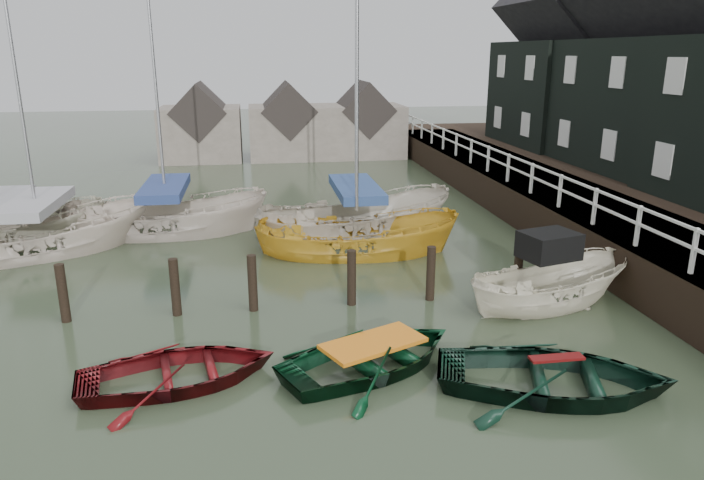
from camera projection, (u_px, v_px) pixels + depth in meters
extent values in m
plane|color=#293320|center=(315.00, 365.00, 12.52)|extent=(120.00, 120.00, 0.00)
cube|color=black|center=(546.00, 183.00, 22.98)|extent=(3.00, 32.00, 0.20)
cube|color=silver|center=(509.00, 155.00, 22.46)|extent=(0.06, 32.00, 0.06)
cube|color=silver|center=(508.00, 166.00, 22.57)|extent=(0.06, 32.00, 0.06)
cube|color=black|center=(677.00, 214.00, 24.20)|extent=(14.00, 38.00, 1.50)
cube|color=black|center=(659.00, 104.00, 24.94)|extent=(6.00, 7.00, 5.00)
cube|color=black|center=(573.00, 93.00, 31.56)|extent=(6.40, 7.00, 5.00)
cube|color=black|center=(582.00, 4.00, 30.34)|extent=(6.52, 7.14, 6.52)
cylinder|color=black|center=(64.00, 301.00, 14.40)|extent=(0.22, 0.22, 1.80)
cylinder|color=black|center=(176.00, 295.00, 14.77)|extent=(0.22, 0.22, 1.80)
cylinder|color=black|center=(253.00, 291.00, 15.04)|extent=(0.22, 0.22, 1.80)
cylinder|color=black|center=(352.00, 285.00, 15.39)|extent=(0.22, 0.22, 1.80)
cylinder|color=black|center=(430.00, 281.00, 15.69)|extent=(0.22, 0.22, 1.80)
cylinder|color=black|center=(518.00, 276.00, 16.03)|extent=(0.22, 0.22, 1.80)
cube|color=#665B51|center=(201.00, 134.00, 36.11)|extent=(4.50, 4.00, 3.00)
cube|color=#282321|center=(200.00, 111.00, 35.73)|extent=(3.18, 4.08, 3.18)
cube|color=#665B51|center=(288.00, 132.00, 36.84)|extent=(4.50, 4.00, 3.00)
cube|color=#282321|center=(288.00, 109.00, 36.47)|extent=(3.18, 4.08, 3.18)
cube|color=#665B51|center=(364.00, 130.00, 37.51)|extent=(4.50, 4.00, 3.00)
cube|color=#282321|center=(364.00, 108.00, 37.13)|extent=(3.18, 4.08, 3.18)
imported|color=#520B0E|center=(180.00, 383.00, 11.85)|extent=(4.10, 3.27, 0.76)
imported|color=black|center=(373.00, 368.00, 12.39)|extent=(4.65, 4.10, 0.80)
imported|color=black|center=(553.00, 391.00, 11.55)|extent=(4.98, 4.20, 0.88)
imported|color=silver|center=(547.00, 305.00, 15.48)|extent=(4.78, 2.79, 1.74)
cube|color=black|center=(549.00, 245.00, 15.24)|extent=(1.51, 1.30, 0.65)
imported|color=beige|center=(43.00, 253.00, 19.54)|extent=(7.27, 5.07, 2.63)
cylinder|color=#B2B2B7|center=(12.00, 47.00, 17.78)|extent=(0.10, 0.10, 9.38)
cube|color=gray|center=(35.00, 204.00, 19.09)|extent=(3.98, 2.75, 0.30)
imported|color=beige|center=(169.00, 233.00, 21.70)|extent=(6.90, 2.68, 2.65)
cylinder|color=#B2B2B7|center=(153.00, 51.00, 19.97)|extent=(0.10, 0.10, 9.15)
cube|color=navy|center=(165.00, 188.00, 21.25)|extent=(3.79, 1.43, 0.30)
imported|color=gold|center=(357.00, 252.00, 19.56)|extent=(6.52, 3.08, 2.43)
cylinder|color=#B2B2B7|center=(357.00, 93.00, 18.16)|extent=(0.10, 0.10, 7.07)
imported|color=beige|center=(356.00, 235.00, 21.45)|extent=(7.41, 4.04, 2.71)
cylinder|color=#B2B2B7|center=(356.00, 63.00, 19.82)|extent=(0.10, 0.10, 8.37)
cube|color=navy|center=(356.00, 189.00, 20.99)|extent=(4.07, 2.17, 0.30)
imported|color=#BDB8A1|center=(5.00, 245.00, 20.33)|extent=(6.67, 3.71, 2.43)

